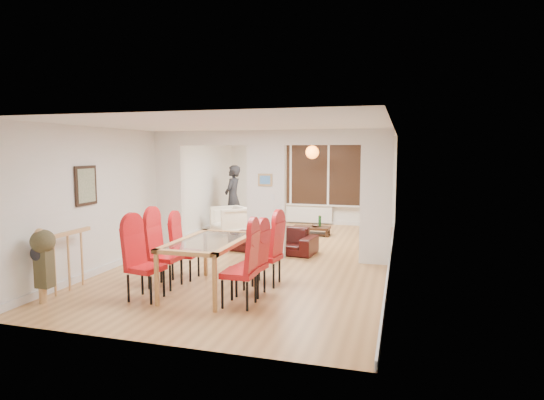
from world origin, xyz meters
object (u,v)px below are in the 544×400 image
at_px(sofa, 273,239).
at_px(coffee_table, 311,231).
at_px(dining_table, 209,266).
at_px(dining_chair_rc, 266,252).
at_px(bottle, 320,221).
at_px(armchair, 230,221).
at_px(dining_chair_la, 146,262).
at_px(person, 233,198).
at_px(dining_chair_lc, 185,249).
at_px(dining_chair_rb, 251,261).
at_px(dining_chair_lb, 165,252).
at_px(bowl, 315,226).
at_px(dining_chair_ra, 239,267).
at_px(television, 371,227).

xyz_separation_m(sofa, coffee_table, (0.41, 2.17, -0.16)).
relative_size(dining_table, sofa, 0.94).
height_order(dining_chair_rc, bottle, dining_chair_rc).
height_order(dining_table, armchair, dining_table).
height_order(dining_chair_la, sofa, dining_chair_la).
relative_size(dining_chair_la, dining_chair_rc, 1.03).
distance_m(person, bottle, 2.54).
relative_size(dining_chair_lc, coffee_table, 1.05).
height_order(dining_chair_rb, armchair, dining_chair_rb).
height_order(dining_chair_lc, sofa, dining_chair_lc).
distance_m(dining_chair_lb, dining_chair_lc, 0.55).
relative_size(dining_table, armchair, 2.13).
distance_m(dining_table, coffee_table, 5.19).
xyz_separation_m(dining_chair_lb, person, (-0.90, 5.38, 0.33)).
xyz_separation_m(dining_chair_rc, sofa, (-0.56, 2.38, -0.27)).
xyz_separation_m(dining_chair_rc, armchair, (-2.21, 4.01, -0.17)).
bearing_deg(bowl, coffee_table, 170.91).
bearing_deg(dining_table, coffee_table, 83.42).
xyz_separation_m(dining_table, dining_chair_rc, (0.74, 0.60, 0.13)).
bearing_deg(dining_chair_la, armchair, 108.51).
bearing_deg(person, dining_chair_lb, 11.26).
bearing_deg(coffee_table, dining_chair_rb, -89.17).
xyz_separation_m(bottle, bowl, (-0.10, -0.12, -0.12)).
relative_size(dining_chair_lb, person, 0.63).
xyz_separation_m(dining_chair_ra, armchair, (-2.15, 5.10, -0.18)).
height_order(television, bowl, television).
height_order(dining_chair_lc, dining_chair_rc, dining_chair_rc).
relative_size(dining_chair_la, bottle, 3.77).
xyz_separation_m(dining_chair_ra, bowl, (0.03, 5.62, -0.31)).
xyz_separation_m(armchair, bowl, (2.17, 0.52, -0.13)).
xyz_separation_m(dining_chair_la, dining_chair_ra, (1.41, 0.12, -0.00)).
bearing_deg(armchair, bowl, 58.69).
xyz_separation_m(dining_chair_rc, bowl, (-0.04, 4.53, -0.30)).
relative_size(armchair, person, 0.46).
bearing_deg(bottle, dining_chair_lc, -107.64).
bearing_deg(armchair, person, 149.83).
height_order(dining_chair_rc, armchair, dining_chair_rc).
bearing_deg(dining_chair_ra, dining_chair_rc, 85.40).
distance_m(dining_chair_la, dining_chair_lb, 0.64).
height_order(dining_chair_lc, television, dining_chair_lc).
xyz_separation_m(dining_chair_la, dining_chair_lc, (0.04, 1.18, -0.05)).
distance_m(dining_chair_rc, armchair, 4.59).
bearing_deg(coffee_table, armchair, -165.51).
relative_size(coffee_table, bowl, 4.93).
distance_m(dining_chair_lc, dining_chair_rc, 1.43).
relative_size(dining_chair_la, bowl, 5.72).
distance_m(dining_chair_rc, sofa, 2.46).
distance_m(dining_chair_rb, sofa, 3.01).
bearing_deg(coffee_table, dining_chair_rc, -88.17).
bearing_deg(dining_chair_lb, bowl, 75.56).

